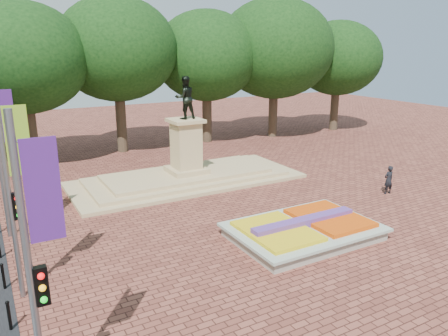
% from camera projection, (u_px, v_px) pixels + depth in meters
% --- Properties ---
extents(ground, '(90.00, 90.00, 0.00)m').
position_uv_depth(ground, '(259.00, 226.00, 20.35)').
color(ground, brown).
rests_on(ground, ground).
extents(flower_bed, '(6.30, 4.30, 0.91)m').
position_uv_depth(flower_bed, '(304.00, 230.00, 19.05)').
color(flower_bed, gray).
rests_on(flower_bed, ground).
extents(monument, '(14.00, 6.00, 6.40)m').
position_uv_depth(monument, '(187.00, 168.00, 26.81)').
color(monument, tan).
rests_on(monument, ground).
extents(tree_row_back, '(44.80, 8.80, 10.43)m').
position_uv_depth(tree_row_back, '(159.00, 64.00, 34.72)').
color(tree_row_back, '#3A2C20').
rests_on(tree_row_back, ground).
extents(banner_poles, '(0.88, 11.17, 7.00)m').
position_uv_depth(banner_poles, '(13.00, 189.00, 13.44)').
color(banner_poles, slate).
rests_on(banner_poles, ground).
extents(bollard_row, '(0.12, 13.12, 0.98)m').
position_uv_depth(bollard_row, '(6.00, 293.00, 13.89)').
color(bollard_row, black).
rests_on(bollard_row, ground).
extents(pedestrian, '(0.63, 0.44, 1.64)m').
position_uv_depth(pedestrian, '(389.00, 180.00, 24.57)').
color(pedestrian, black).
rests_on(pedestrian, ground).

